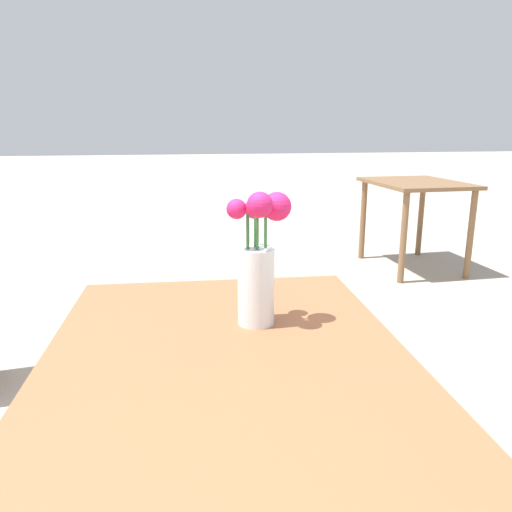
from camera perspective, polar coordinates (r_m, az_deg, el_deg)
table_front at (r=1.09m, az=-3.29°, el=-16.11°), size 0.77×0.99×0.76m
flower_vase at (r=1.13m, az=0.20°, el=-1.62°), size 0.14×0.13×0.31m
table_back at (r=4.41m, az=17.77°, el=6.59°), size 0.74×0.91×0.74m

